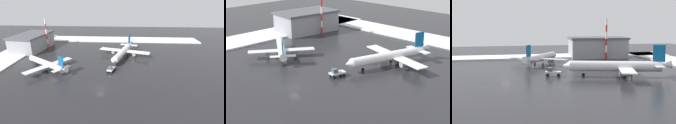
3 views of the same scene
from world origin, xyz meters
The scene contains 9 objects.
ground_plane centered at (0.00, 0.00, 0.00)m, with size 240.00×240.00×0.00m, color #232326.
snow_bank_left centered at (-67.00, 0.00, 0.27)m, with size 14.00×116.00×0.55m, color white.
airplane_parked_portside centered at (-31.50, 7.84, 3.06)m, with size 30.54×25.70×9.25m.
airplane_foreground_jet centered at (-13.98, -24.03, 2.59)m, with size 19.86×23.10×7.83m.
pushback_tug centered at (-13.25, 2.75, 1.28)m, with size 5.01×3.31×2.50m.
ground_crew_by_nose_gear centered at (-32.93, 9.25, 0.97)m, with size 0.36×0.36×1.71m.
ground_crew_mid_apron centered at (-35.78, 7.85, 0.97)m, with size 0.36×0.36×1.71m.
antenna_mast centered at (-43.29, -35.58, 8.62)m, with size 0.70×0.70×17.24m.
cargo_hangar centered at (-42.26, -43.97, 4.44)m, with size 26.48×17.62×8.80m.
Camera 2 is at (51.25, 66.47, 35.95)m, focal length 55.00 mm.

